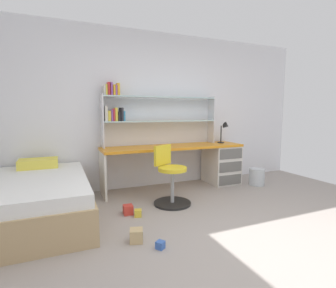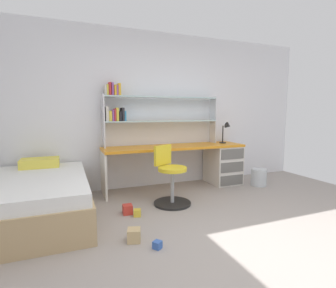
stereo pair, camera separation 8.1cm
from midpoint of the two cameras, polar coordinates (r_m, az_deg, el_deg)
ground_plane at (r=2.67m, az=17.53°, el=-22.15°), size 5.89×5.90×0.02m
room_shell at (r=3.04m, az=-16.61°, el=7.33°), size 5.89×5.90×2.62m
desk at (r=4.66m, az=9.52°, el=-3.73°), size 2.39×0.60×0.73m
bookshelf_hutch at (r=4.30m, az=-4.19°, el=7.46°), size 1.99×0.22×1.01m
desk_lamp at (r=4.78m, az=13.35°, el=3.21°), size 0.20×0.17×0.38m
swivel_chair at (r=3.64m, az=1.24°, el=-8.14°), size 0.52×0.52×0.82m
bed_platform at (r=3.49m, az=-26.37°, el=-10.72°), size 1.19×1.81×0.64m
waste_bin at (r=4.86m, az=19.85°, el=-6.92°), size 0.27×0.27×0.29m
toy_block_natural_0 at (r=2.74m, az=-6.62°, el=-19.36°), size 0.16×0.16×0.13m
toy_block_yellow_1 at (r=3.32m, az=-6.08°, el=-14.84°), size 0.11×0.11×0.09m
toy_block_blue_2 at (r=2.62m, az=-1.41°, el=-21.34°), size 0.10×0.10×0.07m
toy_block_red_3 at (r=3.40m, az=-8.22°, el=-14.07°), size 0.12×0.12×0.12m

